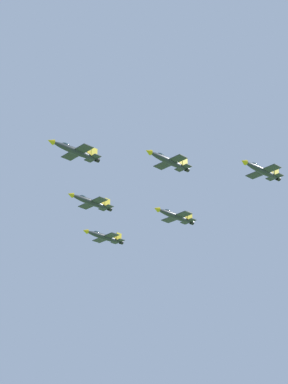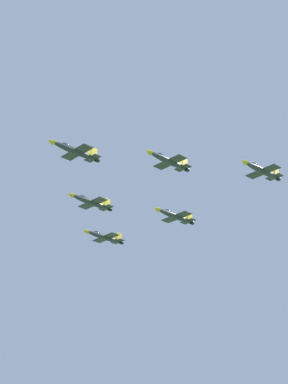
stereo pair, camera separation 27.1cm
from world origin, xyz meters
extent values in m
ellipsoid|color=#2D3338|center=(-16.72, -24.66, 166.71)|extent=(5.10, 14.27, 1.83)
cone|color=gold|center=(-14.87, -16.95, 166.71)|extent=(1.94, 2.14, 1.56)
ellipsoid|color=#334751|center=(-15.99, -21.61, 167.39)|extent=(1.90, 2.69, 1.07)
cube|color=#2D3338|center=(-16.89, -25.35, 166.60)|extent=(10.65, 5.54, 0.18)
cube|color=gold|center=(-21.34, -24.28, 166.66)|extent=(1.38, 3.01, 0.22)
cube|color=gold|center=(-12.44, -26.42, 166.66)|extent=(1.38, 3.01, 0.22)
cube|color=#2D3338|center=(-18.12, -30.48, 166.71)|extent=(5.27, 3.31, 0.18)
cube|color=gold|center=(-18.94, -29.99, 168.03)|extent=(0.71, 2.03, 2.64)
cube|color=gold|center=(-17.16, -30.41, 168.03)|extent=(0.71, 2.03, 2.64)
cylinder|color=black|center=(-18.48, -31.98, 166.71)|extent=(1.48, 1.29, 1.28)
ellipsoid|color=#2D3338|center=(-36.55, -39.62, 164.48)|extent=(4.51, 13.77, 1.76)
cone|color=gold|center=(-35.00, -32.15, 164.48)|extent=(1.82, 2.03, 1.50)
ellipsoid|color=#334751|center=(-35.94, -36.67, 165.14)|extent=(1.77, 2.57, 1.03)
cube|color=#2D3338|center=(-36.69, -40.29, 164.38)|extent=(10.21, 5.06, 0.18)
cube|color=gold|center=(-41.00, -39.39, 164.43)|extent=(1.24, 2.90, 0.21)
cube|color=gold|center=(-32.38, -41.19, 164.43)|extent=(1.24, 2.90, 0.21)
cube|color=#2D3338|center=(-37.72, -45.25, 164.48)|extent=(5.04, 3.06, 0.18)
cube|color=gold|center=(-38.53, -44.80, 165.75)|extent=(0.63, 1.96, 2.54)
cube|color=gold|center=(-36.81, -45.16, 165.75)|extent=(0.63, 1.96, 2.54)
cylinder|color=black|center=(-38.03, -46.71, 164.48)|extent=(1.41, 1.21, 1.23)
ellipsoid|color=#2D3338|center=(-5.16, -46.64, 162.85)|extent=(4.67, 14.11, 1.80)
cone|color=gold|center=(-3.54, -38.99, 162.85)|extent=(1.87, 2.08, 1.53)
ellipsoid|color=#334751|center=(-4.52, -43.62, 163.52)|extent=(1.82, 2.63, 1.05)
cube|color=#2D3338|center=(-5.30, -47.33, 162.75)|extent=(10.47, 5.21, 0.18)
cube|color=gold|center=(-9.72, -46.39, 162.80)|extent=(1.28, 2.97, 0.22)
cube|color=gold|center=(-0.89, -48.26, 162.80)|extent=(1.28, 2.97, 0.22)
cube|color=#2D3338|center=(-6.37, -52.41, 162.85)|extent=(5.17, 3.15, 0.18)
cube|color=gold|center=(-7.20, -51.95, 164.15)|extent=(0.65, 2.01, 2.61)
cube|color=gold|center=(-5.43, -52.32, 164.15)|extent=(0.65, 2.01, 2.61)
cylinder|color=black|center=(-6.69, -53.90, 162.85)|extent=(1.44, 1.24, 1.26)
ellipsoid|color=#2D3338|center=(-56.38, -54.58, 162.36)|extent=(4.72, 13.69, 1.75)
cone|color=gold|center=(-54.70, -47.16, 162.36)|extent=(1.84, 2.04, 1.49)
ellipsoid|color=#334751|center=(-55.72, -51.65, 163.01)|extent=(1.80, 2.57, 1.02)
cube|color=#2D3338|center=(-56.53, -55.24, 162.26)|extent=(10.19, 5.19, 0.18)
cube|color=gold|center=(-60.81, -54.28, 162.31)|extent=(1.28, 2.89, 0.21)
cube|color=gold|center=(-52.25, -56.21, 162.31)|extent=(1.28, 2.89, 0.21)
cube|color=#2D3338|center=(-57.64, -60.16, 162.36)|extent=(5.03, 3.12, 0.18)
cube|color=gold|center=(-58.44, -59.71, 163.62)|extent=(0.66, 1.95, 2.53)
cube|color=gold|center=(-56.73, -60.09, 163.62)|extent=(0.66, 1.95, 2.53)
cylinder|color=black|center=(-57.97, -61.61, 162.36)|extent=(1.41, 1.22, 1.23)
ellipsoid|color=#2D3338|center=(6.41, -68.62, 161.35)|extent=(5.02, 14.19, 1.82)
cone|color=gold|center=(8.22, -60.95, 161.35)|extent=(1.92, 2.12, 1.55)
ellipsoid|color=#334751|center=(7.13, -65.59, 162.04)|extent=(1.88, 2.67, 1.06)
cube|color=#2D3338|center=(6.25, -69.31, 161.25)|extent=(10.58, 5.47, 0.18)
cube|color=gold|center=(1.82, -68.26, 161.30)|extent=(1.36, 2.99, 0.22)
cube|color=gold|center=(10.68, -70.35, 161.30)|extent=(1.36, 2.99, 0.22)
cube|color=#2D3338|center=(5.05, -74.40, 161.35)|extent=(5.23, 3.28, 0.18)
cube|color=gold|center=(4.23, -73.92, 162.67)|extent=(0.70, 2.02, 2.63)
cube|color=gold|center=(6.00, -74.33, 162.67)|extent=(0.70, 2.02, 2.63)
cylinder|color=black|center=(4.70, -75.89, 161.35)|extent=(1.47, 1.28, 1.27)
ellipsoid|color=#2D3338|center=(-24.98, -61.60, 158.98)|extent=(4.68, 13.90, 1.78)
cone|color=gold|center=(-23.34, -54.07, 158.98)|extent=(1.86, 2.06, 1.51)
ellipsoid|color=#334751|center=(-24.34, -58.62, 159.65)|extent=(1.81, 2.60, 1.04)
cube|color=#2D3338|center=(-25.13, -62.27, 158.88)|extent=(10.33, 5.19, 0.18)
cube|color=gold|center=(-29.48, -61.33, 158.93)|extent=(1.28, 2.93, 0.21)
cube|color=gold|center=(-20.79, -63.22, 158.93)|extent=(1.28, 2.93, 0.21)
cube|color=#2D3338|center=(-26.22, -67.27, 158.98)|extent=(5.10, 3.13, 0.18)
cube|color=gold|center=(-27.03, -66.81, 160.27)|extent=(0.65, 1.98, 2.57)
cube|color=gold|center=(-25.29, -67.19, 160.27)|extent=(0.65, 1.98, 2.57)
cylinder|color=black|center=(-26.54, -68.74, 158.98)|extent=(1.43, 1.23, 1.25)
camera|label=1|loc=(-121.11, 98.64, 80.69)|focal=64.30mm
camera|label=2|loc=(-121.33, 98.49, 80.69)|focal=64.30mm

